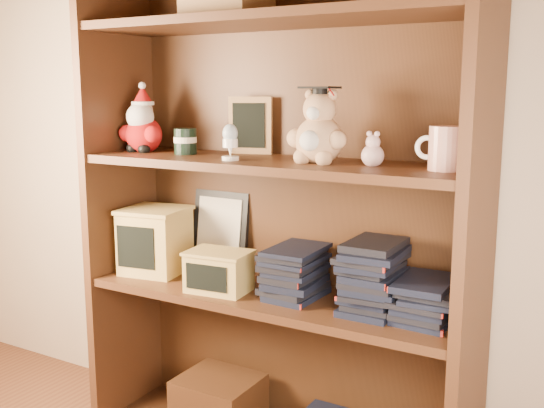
% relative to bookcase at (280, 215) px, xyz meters
% --- Properties ---
extents(bookcase, '(1.20, 0.35, 1.60)m').
position_rel_bookcase_xyz_m(bookcase, '(0.00, 0.00, 0.00)').
color(bookcase, '#482714').
rests_on(bookcase, ground).
extents(shelf_lower, '(1.14, 0.33, 0.02)m').
position_rel_bookcase_xyz_m(shelf_lower, '(0.00, -0.05, -0.24)').
color(shelf_lower, '#482714').
rests_on(shelf_lower, ground).
extents(shelf_upper, '(1.14, 0.33, 0.02)m').
position_rel_bookcase_xyz_m(shelf_upper, '(0.00, -0.05, 0.16)').
color(shelf_upper, '#482714').
rests_on(shelf_upper, ground).
extents(santa_plush, '(0.16, 0.12, 0.23)m').
position_rel_bookcase_xyz_m(santa_plush, '(-0.48, -0.06, 0.25)').
color(santa_plush, '#A50F0F').
rests_on(santa_plush, shelf_upper).
extents(teachers_tin, '(0.07, 0.07, 0.08)m').
position_rel_bookcase_xyz_m(teachers_tin, '(-0.31, -0.05, 0.21)').
color(teachers_tin, black).
rests_on(teachers_tin, shelf_upper).
extents(chalkboard_plaque, '(0.14, 0.09, 0.18)m').
position_rel_bookcase_xyz_m(chalkboard_plaque, '(-0.14, 0.06, 0.26)').
color(chalkboard_plaque, '#9E7547').
rests_on(chalkboard_plaque, shelf_upper).
extents(egg_cup, '(0.05, 0.05, 0.10)m').
position_rel_bookcase_xyz_m(egg_cup, '(-0.09, -0.13, 0.23)').
color(egg_cup, white).
rests_on(egg_cup, shelf_upper).
extents(grad_teddy_bear, '(0.18, 0.15, 0.21)m').
position_rel_bookcase_xyz_m(grad_teddy_bear, '(0.15, -0.06, 0.25)').
color(grad_teddy_bear, tan).
rests_on(grad_teddy_bear, shelf_upper).
extents(pink_figurine, '(0.06, 0.06, 0.10)m').
position_rel_bookcase_xyz_m(pink_figurine, '(0.31, -0.05, 0.21)').
color(pink_figurine, '#CCA19D').
rests_on(pink_figurine, shelf_upper).
extents(teacher_mug, '(0.12, 0.09, 0.11)m').
position_rel_bookcase_xyz_m(teacher_mug, '(0.50, -0.05, 0.23)').
color(teacher_mug, silver).
rests_on(teacher_mug, shelf_upper).
extents(certificate_frame, '(0.21, 0.05, 0.26)m').
position_rel_bookcase_xyz_m(certificate_frame, '(-0.28, 0.09, -0.10)').
color(certificate_frame, black).
rests_on(certificate_frame, shelf_lower).
extents(treats_box, '(0.23, 0.23, 0.21)m').
position_rel_bookcase_xyz_m(treats_box, '(-0.44, -0.05, -0.12)').
color(treats_box, tan).
rests_on(treats_box, shelf_lower).
extents(pencils_box, '(0.20, 0.15, 0.12)m').
position_rel_bookcase_xyz_m(pencils_box, '(-0.14, -0.12, -0.17)').
color(pencils_box, tan).
rests_on(pencils_box, shelf_lower).
extents(book_stack_left, '(0.14, 0.20, 0.14)m').
position_rel_bookcase_xyz_m(book_stack_left, '(0.07, -0.05, -0.16)').
color(book_stack_left, black).
rests_on(book_stack_left, shelf_lower).
extents(book_stack_mid, '(0.14, 0.20, 0.19)m').
position_rel_bookcase_xyz_m(book_stack_mid, '(0.32, -0.05, -0.13)').
color(book_stack_mid, black).
rests_on(book_stack_mid, shelf_lower).
extents(book_stack_right, '(0.14, 0.20, 0.11)m').
position_rel_bookcase_xyz_m(book_stack_right, '(0.48, -0.05, -0.17)').
color(book_stack_right, black).
rests_on(book_stack_right, shelf_lower).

